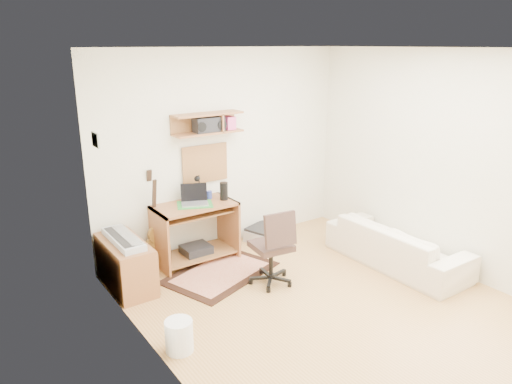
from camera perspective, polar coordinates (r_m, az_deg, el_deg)
floor at (r=5.28m, az=8.06°, el=-13.02°), size 3.60×4.00×0.01m
ceiling at (r=4.57m, az=9.48°, el=16.55°), size 3.60×4.00×0.01m
back_wall at (r=6.32m, az=-3.83°, el=4.94°), size 3.60×0.01×2.60m
left_wall at (r=3.81m, az=-11.56°, el=-3.74°), size 0.01×4.00×2.60m
right_wall at (r=6.11m, az=21.18°, el=3.38°), size 0.01×4.00×2.60m
wall_shelf at (r=5.99m, az=-5.74°, el=8.10°), size 0.90×0.25×0.26m
cork_board at (r=6.18m, az=-6.07°, el=3.37°), size 0.64×0.03×0.49m
wall_photo at (r=5.08m, az=-18.50°, el=5.89°), size 0.02×0.20×0.15m
desk at (r=6.08m, az=-7.19°, el=-4.81°), size 1.00×0.55×0.75m
laptop at (r=5.89m, az=-7.31°, el=-0.38°), size 0.42×0.42×0.25m
speaker at (r=6.05m, az=-3.83°, el=0.11°), size 0.10×0.10×0.23m
desk_lamp at (r=6.08m, az=-6.74°, el=0.60°), size 0.11×0.11×0.33m
pencil_cup at (r=6.14m, az=-5.55°, el=-0.33°), size 0.07×0.07×0.10m
boombox at (r=5.99m, az=-5.66°, el=7.92°), size 0.38×0.17×0.20m
rug at (r=5.86m, az=-4.24°, el=-9.52°), size 1.50×1.23×0.02m
task_chair at (r=5.45m, az=1.81°, el=-6.39°), size 0.52×0.52×0.92m
cabinet at (r=5.62m, az=-15.21°, el=-8.30°), size 0.40×0.90×0.55m
music_keyboard at (r=5.50m, az=-15.46°, el=-5.39°), size 0.24×0.77×0.07m
guitar at (r=5.93m, az=-11.76°, el=-3.22°), size 0.34×0.22×1.21m
waste_basket at (r=4.51m, az=-9.11°, el=-16.50°), size 0.29×0.29×0.30m
printer at (r=6.77m, az=0.93°, el=-4.96°), size 0.57×0.51×0.18m
sofa at (r=6.18m, az=16.42°, el=-5.26°), size 0.53×1.80×0.70m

